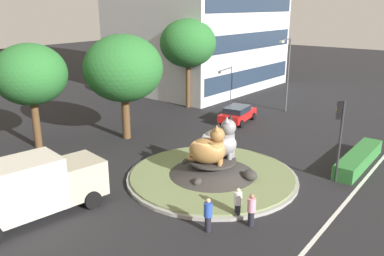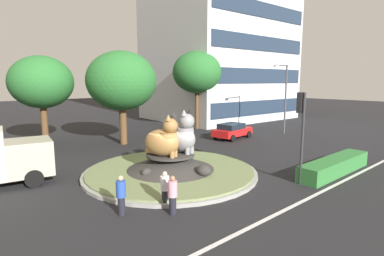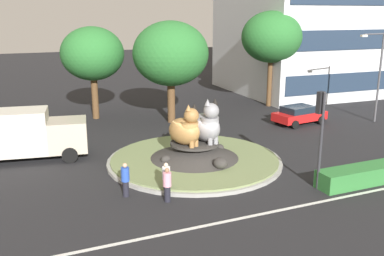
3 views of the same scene
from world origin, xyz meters
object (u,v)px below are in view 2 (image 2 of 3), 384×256
(streetlight_arm, at_px, (284,94))
(pedestrian_blue_shirt, at_px, (121,195))
(broadleaf_tree_behind_island, at_px, (122,81))
(cat_statue_tabby, at_px, (164,141))
(traffic_light_mast, at_px, (301,121))
(third_tree_left, at_px, (197,72))
(office_tower, at_px, (220,19))
(pedestrian_pink_shirt, at_px, (173,194))
(cat_statue_grey, at_px, (181,136))
(second_tree_near_tower, at_px, (41,83))
(pedestrian_white_shirt, at_px, (165,188))
(sedan_on_far_lane, at_px, (232,130))

(streetlight_arm, height_order, pedestrian_blue_shirt, streetlight_arm)
(broadleaf_tree_behind_island, height_order, streetlight_arm, broadleaf_tree_behind_island)
(broadleaf_tree_behind_island, bearing_deg, cat_statue_tabby, -105.73)
(traffic_light_mast, height_order, third_tree_left, third_tree_left)
(cat_statue_tabby, distance_m, office_tower, 31.02)
(cat_statue_tabby, xyz_separation_m, pedestrian_blue_shirt, (-4.25, -2.95, -1.21))
(pedestrian_pink_shirt, bearing_deg, cat_statue_tabby, 23.17)
(office_tower, relative_size, broadleaf_tree_behind_island, 3.56)
(streetlight_arm, bearing_deg, third_tree_left, -68.71)
(cat_statue_grey, height_order, pedestrian_pink_shirt, cat_statue_grey)
(cat_statue_grey, bearing_deg, third_tree_left, 126.59)
(broadleaf_tree_behind_island, distance_m, second_tree_near_tower, 6.37)
(broadleaf_tree_behind_island, distance_m, pedestrian_white_shirt, 14.69)
(broadleaf_tree_behind_island, xyz_separation_m, sedan_on_far_lane, (8.92, -4.45, -4.59))
(second_tree_near_tower, distance_m, sedan_on_far_lane, 16.90)
(office_tower, relative_size, second_tree_near_tower, 3.78)
(cat_statue_tabby, bearing_deg, cat_statue_grey, 72.45)
(second_tree_near_tower, distance_m, pedestrian_white_shirt, 17.16)
(cat_statue_grey, bearing_deg, pedestrian_white_shirt, -54.84)
(traffic_light_mast, xyz_separation_m, pedestrian_pink_shirt, (-7.25, 1.37, -2.51))
(traffic_light_mast, xyz_separation_m, streetlight_arm, (12.75, 9.04, 0.74))
(broadleaf_tree_behind_island, xyz_separation_m, pedestrian_pink_shirt, (-5.36, -13.88, -4.51))
(streetlight_arm, bearing_deg, cat_statue_grey, 6.40)
(office_tower, distance_m, streetlight_arm, 18.03)
(cat_statue_grey, height_order, pedestrian_blue_shirt, cat_statue_grey)
(pedestrian_blue_shirt, bearing_deg, broadleaf_tree_behind_island, -101.14)
(pedestrian_blue_shirt, relative_size, sedan_on_far_lane, 0.38)
(office_tower, bearing_deg, traffic_light_mast, -126.02)
(pedestrian_pink_shirt, height_order, pedestrian_blue_shirt, pedestrian_blue_shirt)
(broadleaf_tree_behind_island, bearing_deg, pedestrian_pink_shirt, -111.11)
(third_tree_left, xyz_separation_m, pedestrian_blue_shirt, (-17.41, -14.79, -5.43))
(third_tree_left, height_order, pedestrian_white_shirt, third_tree_left)
(cat_statue_tabby, relative_size, sedan_on_far_lane, 0.60)
(cat_statue_tabby, distance_m, sedan_on_far_lane, 12.80)
(second_tree_near_tower, xyz_separation_m, third_tree_left, (15.72, -1.37, 1.05))
(pedestrian_blue_shirt, bearing_deg, cat_statue_grey, -133.31)
(office_tower, bearing_deg, broadleaf_tree_behind_island, -156.44)
(streetlight_arm, bearing_deg, cat_statue_tabby, 5.94)
(second_tree_near_tower, relative_size, third_tree_left, 0.86)
(traffic_light_mast, height_order, pedestrian_pink_shirt, traffic_light_mast)
(broadleaf_tree_behind_island, distance_m, pedestrian_pink_shirt, 15.55)
(third_tree_left, xyz_separation_m, pedestrian_pink_shirt, (-15.81, -16.09, -5.44))
(pedestrian_pink_shirt, bearing_deg, cat_statue_grey, 12.80)
(office_tower, height_order, streetlight_arm, office_tower)
(cat_statue_tabby, bearing_deg, broadleaf_tree_behind_island, 141.18)
(traffic_light_mast, height_order, sedan_on_far_lane, traffic_light_mast)
(cat_statue_grey, distance_m, office_tower, 29.95)
(second_tree_near_tower, height_order, pedestrian_pink_shirt, second_tree_near_tower)
(cat_statue_grey, xyz_separation_m, traffic_light_mast, (3.27, -5.75, 1.21))
(cat_statue_tabby, xyz_separation_m, traffic_light_mast, (4.60, -5.63, 1.28))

